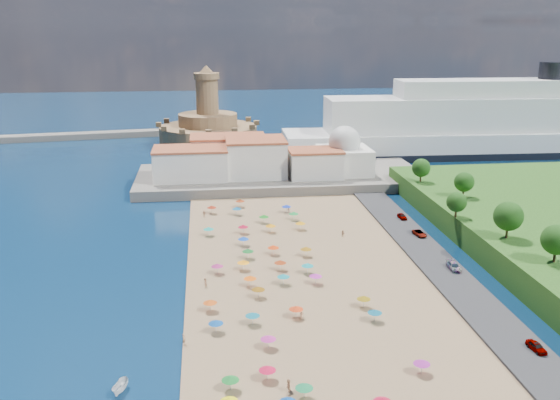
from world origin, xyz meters
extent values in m
plane|color=#071938|center=(0.00, 0.00, 0.00)|extent=(700.00, 700.00, 0.00)
cube|color=#59544C|center=(10.00, 73.00, 1.50)|extent=(90.00, 36.00, 3.00)
cube|color=#59544C|center=(-12.00, 108.00, 1.20)|extent=(18.00, 70.00, 2.40)
cube|color=silver|center=(-18.00, 69.00, 7.50)|extent=(22.00, 14.00, 9.00)
cube|color=silver|center=(2.00, 71.00, 8.50)|extent=(18.00, 16.00, 11.00)
cube|color=silver|center=(20.00, 67.00, 7.00)|extent=(16.00, 12.00, 8.00)
cube|color=silver|center=(-6.00, 83.00, 8.00)|extent=(24.00, 14.00, 10.00)
cube|color=silver|center=(30.00, 71.00, 7.00)|extent=(16.00, 16.00, 8.00)
sphere|color=silver|center=(30.00, 71.00, 13.00)|extent=(10.00, 10.00, 10.00)
cylinder|color=silver|center=(30.00, 71.00, 16.80)|extent=(1.20, 1.20, 1.60)
cylinder|color=olive|center=(-12.00, 138.00, 4.00)|extent=(40.00, 40.00, 8.00)
cylinder|color=olive|center=(-12.00, 138.00, 10.50)|extent=(24.00, 24.00, 5.00)
cylinder|color=olive|center=(-12.00, 138.00, 20.00)|extent=(9.00, 9.00, 14.00)
cylinder|color=olive|center=(-12.00, 138.00, 28.20)|extent=(10.40, 10.40, 2.40)
cone|color=olive|center=(-12.00, 138.00, 30.90)|extent=(6.00, 6.00, 3.00)
cube|color=black|center=(94.90, 106.09, 1.28)|extent=(159.61, 27.88, 2.56)
cube|color=white|center=(94.90, 106.09, 4.74)|extent=(158.60, 27.45, 9.48)
cube|color=white|center=(94.90, 106.09, 15.80)|extent=(126.89, 22.38, 12.64)
cube|color=white|center=(94.90, 106.09, 25.29)|extent=(74.12, 16.74, 6.32)
cylinder|color=black|center=(115.96, 105.52, 31.61)|extent=(8.43, 8.43, 6.32)
cylinder|color=gray|center=(0.99, 0.02, 1.25)|extent=(0.07, 0.07, 2.00)
cone|color=#902D0D|center=(0.99, 0.02, 2.15)|extent=(2.50, 2.50, 0.60)
cylinder|color=gray|center=(-5.54, 15.27, 1.25)|extent=(0.07, 0.07, 2.00)
cone|color=#0D3CAE|center=(-5.54, 15.27, 2.15)|extent=(2.50, 2.50, 0.60)
cylinder|color=gray|center=(-5.75, -7.32, 1.25)|extent=(0.07, 0.07, 2.00)
cone|color=#EA570A|center=(-5.75, -7.32, 2.15)|extent=(2.50, 2.50, 0.60)
cylinder|color=gray|center=(7.47, 7.10, 1.25)|extent=(0.07, 0.07, 2.00)
cone|color=#8C5C0C|center=(7.47, 7.10, 2.15)|extent=(2.50, 2.50, 0.60)
cylinder|color=gray|center=(-11.82, -0.32, 1.25)|extent=(0.07, 0.07, 2.00)
cone|color=#9B2164|center=(-11.82, -0.32, 2.15)|extent=(2.50, 2.50, 0.60)
cylinder|color=gray|center=(0.72, -7.24, 1.25)|extent=(0.07, 0.07, 2.00)
cone|color=#0E7988|center=(0.72, -7.24, 2.15)|extent=(2.50, 2.50, 0.60)
cylinder|color=gray|center=(-4.46, 46.23, 1.25)|extent=(0.07, 0.07, 2.00)
cone|color=maroon|center=(-4.46, 46.23, 2.15)|extent=(2.50, 2.50, 0.60)
cylinder|color=gray|center=(14.15, -24.39, 1.25)|extent=(0.07, 0.07, 2.00)
cone|color=#0D5A77|center=(14.15, -24.39, 2.15)|extent=(2.50, 2.50, 0.60)
cylinder|color=gray|center=(1.56, 23.83, 1.25)|extent=(0.07, 0.07, 2.00)
cone|color=orange|center=(1.56, 23.83, 2.15)|extent=(2.50, 2.50, 0.60)
cylinder|color=gray|center=(-12.27, 41.03, 1.25)|extent=(0.07, 0.07, 2.00)
cone|color=maroon|center=(-12.27, 41.03, 2.15)|extent=(2.50, 2.50, 0.60)
cylinder|color=gray|center=(-5.78, 39.00, 1.25)|extent=(0.07, 0.07, 2.00)
cone|color=#0E5786|center=(-5.78, 39.00, 2.15)|extent=(2.50, 2.50, 0.60)
cylinder|color=gray|center=(-6.50, -23.00, 1.25)|extent=(0.07, 0.07, 2.00)
cone|color=#0E6880|center=(-6.50, -23.00, 2.15)|extent=(2.50, 2.50, 0.60)
cylinder|color=gray|center=(-4.71, -31.24, 1.25)|extent=(0.07, 0.07, 2.00)
cone|color=#B32687|center=(-4.71, -31.24, 2.15)|extent=(2.50, 2.50, 0.60)
cylinder|color=gray|center=(-11.06, -42.04, 1.25)|extent=(0.07, 0.07, 2.00)
cone|color=#147025|center=(-11.06, -42.04, 2.15)|extent=(2.50, 2.50, 0.60)
cylinder|color=gray|center=(-4.60, -12.57, 1.25)|extent=(0.07, 0.07, 2.00)
cone|color=brown|center=(-4.60, -12.57, 2.15)|extent=(2.50, 2.50, 0.60)
cylinder|color=gray|center=(-5.75, -40.15, 1.25)|extent=(0.07, 0.07, 2.00)
cone|color=#BC0F35|center=(-5.75, -40.15, 2.15)|extent=(2.50, 2.50, 0.60)
cylinder|color=gray|center=(0.67, 31.25, 1.25)|extent=(0.07, 0.07, 2.00)
cone|color=#15781A|center=(0.67, 31.25, 2.15)|extent=(2.50, 2.50, 0.60)
cylinder|color=gray|center=(-5.05, 23.89, 1.25)|extent=(0.07, 0.07, 2.00)
cone|color=#A80D29|center=(-5.05, 23.89, 2.15)|extent=(2.50, 2.50, 0.60)
cylinder|color=gray|center=(-1.28, -45.18, 1.25)|extent=(0.07, 0.07, 2.00)
cone|color=#157642|center=(-1.28, -45.18, 2.15)|extent=(2.50, 2.50, 0.60)
cylinder|color=gray|center=(16.53, -41.15, 1.25)|extent=(0.07, 0.07, 2.00)
cone|color=#99208C|center=(16.53, -41.15, 2.15)|extent=(2.50, 2.50, 0.60)
cylinder|color=gray|center=(-6.52, 0.97, 1.25)|extent=(0.07, 0.07, 2.00)
cone|color=orange|center=(-6.52, 0.97, 2.15)|extent=(2.50, 2.50, 0.60)
cone|color=navy|center=(-3.93, -48.18, 2.15)|extent=(2.50, 2.50, 0.60)
cylinder|color=gray|center=(13.64, -18.85, 1.25)|extent=(0.07, 0.07, 2.00)
cone|color=#80640B|center=(13.64, -18.85, 2.15)|extent=(2.50, 2.50, 0.60)
cylinder|color=gray|center=(7.50, 39.47, 1.25)|extent=(0.07, 0.07, 2.00)
cone|color=#0E2BB7|center=(7.50, 39.47, 2.15)|extent=(2.50, 2.50, 0.60)
cylinder|color=gray|center=(9.00, 24.91, 1.25)|extent=(0.07, 0.07, 2.00)
cone|color=orange|center=(9.00, 24.91, 2.15)|extent=(2.50, 2.50, 0.60)
cylinder|color=gray|center=(6.97, -7.72, 1.25)|extent=(0.07, 0.07, 2.00)
cone|color=#B226A0|center=(6.97, -7.72, 2.15)|extent=(2.50, 2.50, 0.60)
cylinder|color=gray|center=(8.49, 32.92, 1.25)|extent=(0.07, 0.07, 2.00)
cone|color=#178336|center=(8.49, 32.92, 2.15)|extent=(2.50, 2.50, 0.60)
cylinder|color=gray|center=(0.58, 8.93, 1.25)|extent=(0.07, 0.07, 2.00)
cone|color=red|center=(0.58, 8.93, 2.15)|extent=(2.50, 2.50, 0.60)
cone|color=yellow|center=(-11.48, -47.06, 2.15)|extent=(2.50, 2.50, 0.60)
cylinder|color=gray|center=(6.27, -2.28, 1.25)|extent=(0.07, 0.07, 2.00)
cone|color=#0F858C|center=(6.27, -2.28, 2.15)|extent=(2.50, 2.50, 0.60)
cylinder|color=gray|center=(-5.10, 7.36, 1.25)|extent=(0.07, 0.07, 2.00)
cone|color=#116422|center=(-5.10, 7.36, 2.15)|extent=(2.50, 2.50, 0.60)
cylinder|color=gray|center=(1.11, -21.44, 1.25)|extent=(0.07, 0.07, 2.00)
cone|color=red|center=(1.11, -21.44, 2.15)|extent=(2.50, 2.50, 0.60)
cone|color=#BD0F32|center=(8.31, -49.54, 2.15)|extent=(2.50, 2.50, 0.60)
cylinder|color=gray|center=(-12.67, -25.04, 1.25)|extent=(0.07, 0.07, 2.00)
cone|color=#0A418D|center=(-12.67, -25.04, 2.15)|extent=(2.50, 2.50, 0.60)
cylinder|color=gray|center=(-13.31, 23.22, 1.25)|extent=(0.07, 0.07, 2.00)
cone|color=#0F8D82|center=(-13.31, 23.22, 2.15)|extent=(2.50, 2.50, 0.60)
cylinder|color=gray|center=(-13.50, -17.13, 1.25)|extent=(0.07, 0.07, 2.00)
cone|color=#C94C10|center=(-13.50, -17.13, 2.15)|extent=(2.50, 2.50, 0.60)
imported|color=tan|center=(-14.29, 38.20, 1.17)|extent=(1.17, 0.84, 1.84)
imported|color=tan|center=(-17.79, -28.38, 1.16)|extent=(0.72, 0.80, 1.83)
imported|color=tan|center=(18.26, 18.76, 1.06)|extent=(1.02, 1.57, 1.62)
imported|color=tan|center=(1.99, -21.98, 1.03)|extent=(0.77, 0.50, 1.56)
imported|color=tan|center=(8.21, 40.29, 1.07)|extent=(1.01, 1.21, 1.63)
imported|color=tan|center=(-3.13, -43.14, 1.19)|extent=(0.97, 1.83, 1.88)
imported|color=tan|center=(-14.36, -6.57, 1.15)|extent=(1.00, 1.09, 1.81)
imported|color=white|center=(-26.16, -40.35, 0.77)|extent=(2.58, 4.24, 1.53)
imported|color=gray|center=(36.00, -37.67, 1.37)|extent=(2.07, 4.12, 1.35)
imported|color=gray|center=(36.00, -5.01, 1.42)|extent=(2.19, 5.03, 1.44)
imported|color=gray|center=(36.00, 15.90, 1.32)|extent=(2.72, 4.74, 1.25)
imported|color=gray|center=(36.00, 29.15, 1.38)|extent=(1.81, 4.05, 1.35)
cylinder|color=#382314|center=(50.64, -16.04, 7.59)|extent=(0.50, 0.50, 3.19)
sphere|color=#14380F|center=(50.64, -16.04, 10.46)|extent=(5.74, 5.74, 5.74)
cylinder|color=#382314|center=(48.10, -2.16, 7.70)|extent=(0.50, 0.50, 3.40)
sphere|color=#14380F|center=(48.10, -2.16, 10.76)|extent=(6.12, 6.12, 6.12)
cylinder|color=#382314|center=(43.25, 12.97, 7.29)|extent=(0.50, 0.50, 2.58)
sphere|color=#14380F|center=(43.25, 12.97, 9.61)|extent=(4.64, 4.64, 4.64)
cylinder|color=#382314|center=(51.80, 29.10, 7.41)|extent=(0.50, 0.50, 2.83)
sphere|color=#14380F|center=(51.80, 29.10, 9.96)|extent=(5.09, 5.09, 5.09)
cylinder|color=#382314|center=(46.21, 45.61, 7.43)|extent=(0.50, 0.50, 2.86)
sphere|color=#14380F|center=(46.21, 45.61, 10.00)|extent=(5.14, 5.14, 5.14)
camera|label=1|loc=(-13.43, -117.83, 49.38)|focal=40.00mm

